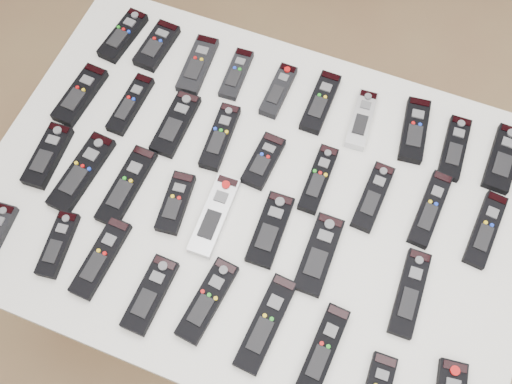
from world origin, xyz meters
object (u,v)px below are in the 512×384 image
(remote_4, at_px, (278,91))
(remote_32, at_px, (266,323))
(remote_11, at_px, (131,104))
(table, at_px, (256,206))
(remote_8, at_px, (454,148))
(remote_9, at_px, (503,158))
(remote_5, at_px, (320,102))
(remote_21, at_px, (127,186))
(remote_14, at_px, (264,161))
(remote_7, at_px, (414,130))
(remote_15, at_px, (318,179))
(remote_22, at_px, (176,203))
(remote_18, at_px, (485,229))
(remote_25, at_px, (319,254))
(remote_13, at_px, (220,137))
(remote_10, at_px, (80,95))
(remote_28, at_px, (58,244))
(remote_16, at_px, (373,197))
(remote_26, at_px, (410,293))
(remote_2, at_px, (198,65))
(remote_31, at_px, (207,300))
(remote_3, at_px, (236,74))
(remote_24, at_px, (270,229))
(remote_6, at_px, (361,120))
(remote_23, at_px, (214,215))
(remote_1, at_px, (157,46))
(remote_17, at_px, (430,209))
(remote_0, at_px, (123,36))
(remote_33, at_px, (322,351))
(remote_29, at_px, (101,258))
(remote_19, at_px, (48,155))
(remote_12, at_px, (176,124))
(remote_20, at_px, (82,172))

(remote_4, relative_size, remote_32, 0.74)
(remote_11, bearing_deg, table, -15.37)
(remote_8, height_order, remote_9, same)
(remote_5, distance_m, remote_21, 0.51)
(remote_4, distance_m, remote_14, 0.20)
(remote_7, relative_size, remote_15, 1.01)
(remote_22, bearing_deg, remote_11, 130.36)
(remote_9, height_order, remote_15, remote_15)
(remote_18, relative_size, remote_25, 1.01)
(remote_13, relative_size, remote_15, 1.03)
(remote_10, xyz_separation_m, remote_28, (0.14, -0.36, -0.00))
(remote_7, bearing_deg, remote_28, -146.05)
(remote_16, xyz_separation_m, remote_26, (0.14, -0.19, -0.00))
(remote_7, bearing_deg, remote_2, 174.26)
(remote_18, xyz_separation_m, remote_31, (-0.51, -0.37, 0.00))
(table, bearing_deg, remote_3, 119.93)
(remote_3, bearing_deg, remote_24, -60.85)
(remote_6, bearing_deg, table, -124.85)
(remote_23, bearing_deg, remote_9, 31.72)
(remote_1, relative_size, remote_28, 0.98)
(remote_26, bearing_deg, remote_17, 90.74)
(remote_3, xyz_separation_m, remote_31, (0.16, -0.56, 0.00))
(remote_0, relative_size, remote_31, 0.89)
(remote_15, distance_m, remote_25, 0.18)
(table, relative_size, remote_23, 6.38)
(remote_0, xyz_separation_m, remote_32, (0.62, -0.56, -0.00))
(remote_10, relative_size, remote_23, 0.88)
(remote_25, distance_m, remote_31, 0.26)
(remote_21, distance_m, remote_33, 0.57)
(remote_13, height_order, remote_21, remote_13)
(remote_2, height_order, remote_3, remote_2)
(remote_2, relative_size, remote_10, 1.00)
(remote_9, bearing_deg, remote_29, -141.52)
(remote_18, bearing_deg, remote_29, -148.81)
(remote_10, distance_m, remote_25, 0.71)
(remote_3, distance_m, remote_28, 0.60)
(remote_3, relative_size, remote_6, 0.93)
(remote_17, bearing_deg, remote_25, -131.59)
(remote_18, bearing_deg, remote_10, -173.88)
(remote_6, height_order, remote_32, remote_6)
(remote_1, distance_m, remote_22, 0.45)
(remote_17, height_order, remote_19, remote_19)
(remote_22, height_order, remote_23, remote_22)
(remote_29, bearing_deg, remote_32, 2.39)
(remote_4, xyz_separation_m, remote_31, (0.05, -0.55, 0.00))
(remote_19, height_order, remote_29, remote_19)
(remote_17, bearing_deg, remote_12, -175.19)
(remote_10, xyz_separation_m, remote_20, (0.11, -0.19, -0.00))
(remote_18, relative_size, remote_19, 1.12)
(remote_9, distance_m, remote_31, 0.76)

